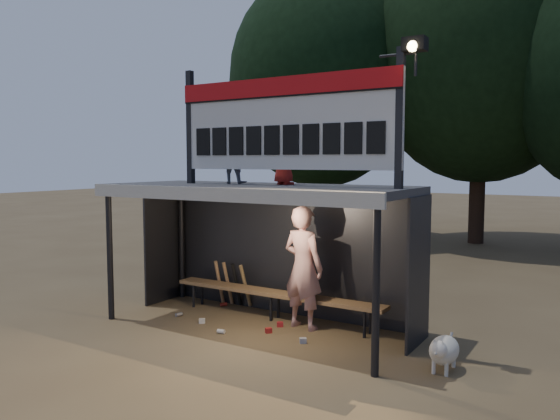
% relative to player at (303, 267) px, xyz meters
% --- Properties ---
extents(ground, '(80.00, 80.00, 0.00)m').
position_rel_player_xyz_m(ground, '(-0.65, -0.38, -1.00)').
color(ground, brown).
rests_on(ground, ground).
extents(player, '(0.79, 0.57, 1.99)m').
position_rel_player_xyz_m(player, '(0.00, 0.00, 0.00)').
color(player, silver).
rests_on(player, ground).
extents(child_a, '(0.51, 0.41, 0.99)m').
position_rel_player_xyz_m(child_a, '(-1.26, -0.15, 1.82)').
color(child_a, slate).
rests_on(child_a, dugout_shelter).
extents(child_b, '(0.53, 0.44, 0.93)m').
position_rel_player_xyz_m(child_b, '(-0.33, -0.04, 1.79)').
color(child_b, maroon).
rests_on(child_b, dugout_shelter).
extents(dugout_shelter, '(5.10, 2.08, 2.32)m').
position_rel_player_xyz_m(dugout_shelter, '(-0.65, -0.14, 0.85)').
color(dugout_shelter, '#37373A').
rests_on(dugout_shelter, ground).
extents(scoreboard_assembly, '(4.10, 0.27, 1.99)m').
position_rel_player_xyz_m(scoreboard_assembly, '(-0.09, -0.39, 2.33)').
color(scoreboard_assembly, black).
rests_on(scoreboard_assembly, dugout_shelter).
extents(bench, '(4.00, 0.35, 0.48)m').
position_rel_player_xyz_m(bench, '(-0.65, 0.17, -0.56)').
color(bench, olive).
rests_on(bench, ground).
extents(tree_left, '(6.46, 6.46, 9.27)m').
position_rel_player_xyz_m(tree_left, '(-4.65, 9.62, 4.52)').
color(tree_left, '#302315').
rests_on(tree_left, ground).
extents(tree_mid, '(7.22, 7.22, 10.36)m').
position_rel_player_xyz_m(tree_mid, '(0.35, 11.12, 5.17)').
color(tree_mid, '#301F15').
rests_on(tree_mid, ground).
extents(dog, '(0.36, 0.81, 0.49)m').
position_rel_player_xyz_m(dog, '(2.44, -0.67, -0.72)').
color(dog, beige).
rests_on(dog, ground).
extents(bats, '(0.67, 0.35, 0.84)m').
position_rel_player_xyz_m(bats, '(-1.75, 0.44, -0.57)').
color(bats, '#9D7149').
rests_on(bats, ground).
extents(litter, '(2.64, 1.42, 0.08)m').
position_rel_player_xyz_m(litter, '(-0.96, -0.45, -0.96)').
color(litter, '#A31B1E').
rests_on(litter, ground).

